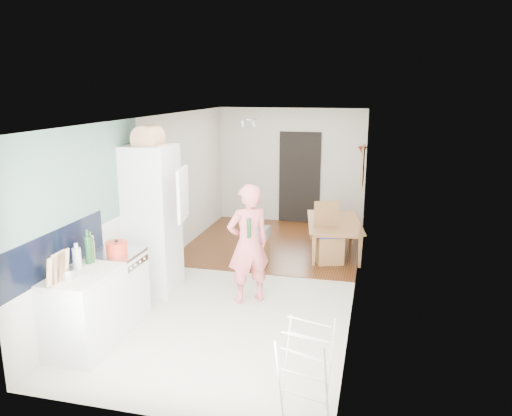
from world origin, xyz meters
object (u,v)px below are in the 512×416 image
at_px(dining_chair, 329,234).
at_px(dining_table, 335,239).
at_px(drying_rack, 306,370).
at_px(person, 248,233).
at_px(stool, 257,251).

bearing_deg(dining_chair, dining_table, 61.55).
relative_size(dining_chair, drying_rack, 1.21).
relative_size(person, stool, 4.38).
height_order(person, dining_chair, person).
distance_m(person, stool, 1.68).
distance_m(person, dining_table, 2.70).
height_order(stool, drying_rack, drying_rack).
bearing_deg(dining_chair, stool, 176.13).
relative_size(person, drying_rack, 2.31).
distance_m(dining_table, dining_chair, 0.62).
bearing_deg(person, dining_table, -148.96).
bearing_deg(dining_table, drying_rack, 172.48).
distance_m(dining_chair, drying_rack, 4.12).
bearing_deg(drying_rack, stool, 126.12).
relative_size(stool, drying_rack, 0.53).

